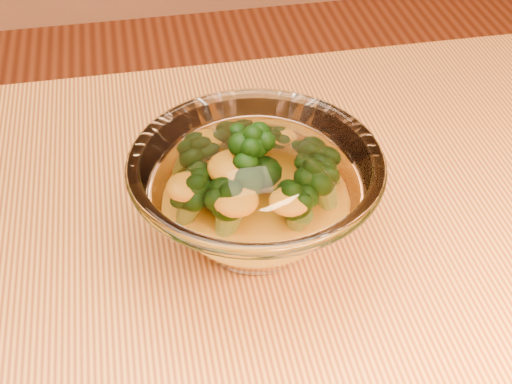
% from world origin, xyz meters
% --- Properties ---
extents(glass_bowl, '(0.20, 0.20, 0.09)m').
position_xyz_m(glass_bowl, '(-0.05, 0.11, 0.80)').
color(glass_bowl, white).
rests_on(glass_bowl, table).
extents(cheese_sauce, '(0.11, 0.11, 0.03)m').
position_xyz_m(cheese_sauce, '(-0.05, 0.11, 0.78)').
color(cheese_sauce, '#FFAF15').
rests_on(cheese_sauce, glass_bowl).
extents(broccoli_heap, '(0.14, 0.12, 0.07)m').
position_xyz_m(broccoli_heap, '(-0.05, 0.12, 0.81)').
color(broccoli_heap, black).
rests_on(broccoli_heap, cheese_sauce).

